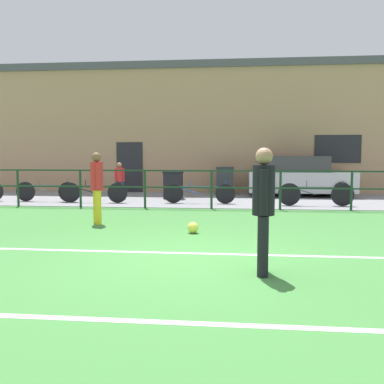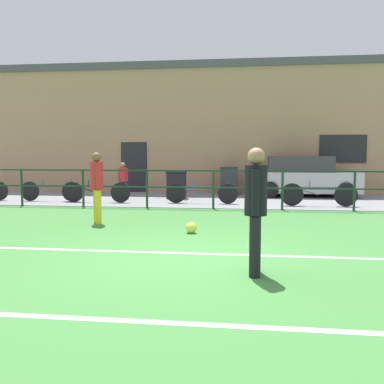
% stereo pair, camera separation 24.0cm
% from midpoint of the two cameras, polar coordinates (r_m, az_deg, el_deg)
% --- Properties ---
extents(ground, '(60.00, 44.00, 0.04)m').
position_cam_midpoint_polar(ground, '(6.84, -0.13, -8.89)').
color(ground, '#42843D').
extents(field_line_touchline, '(36.00, 0.11, 0.00)m').
position_cam_midpoint_polar(field_line_touchline, '(7.13, 0.20, -8.13)').
color(field_line_touchline, white).
rests_on(field_line_touchline, ground).
extents(field_line_hash, '(36.00, 0.11, 0.00)m').
position_cam_midpoint_polar(field_line_hash, '(4.39, -4.72, -16.78)').
color(field_line_hash, white).
rests_on(field_line_hash, ground).
extents(pavement_strip, '(48.00, 5.00, 0.02)m').
position_cam_midpoint_polar(pavement_strip, '(15.19, 4.03, -1.02)').
color(pavement_strip, gray).
rests_on(pavement_strip, ground).
extents(perimeter_fence, '(36.07, 0.07, 1.15)m').
position_cam_midpoint_polar(perimeter_fence, '(12.64, 3.40, 1.10)').
color(perimeter_fence, '#193823').
rests_on(perimeter_fence, ground).
extents(clubhouse_facade, '(28.00, 2.56, 5.39)m').
position_cam_midpoint_polar(clubhouse_facade, '(18.83, 4.74, 8.38)').
color(clubhouse_facade, tan).
rests_on(clubhouse_facade, ground).
extents(player_goalkeeper, '(0.30, 0.47, 1.72)m').
position_cam_midpoint_polar(player_goalkeeper, '(5.82, 9.63, -1.49)').
color(player_goalkeeper, black).
rests_on(player_goalkeeper, ground).
extents(player_striker, '(0.29, 0.41, 1.66)m').
position_cam_midpoint_polar(player_striker, '(10.24, -11.86, 1.15)').
color(player_striker, gold).
rests_on(player_striker, ground).
extents(soccer_ball_match, '(0.23, 0.23, 0.23)m').
position_cam_midpoint_polar(soccer_ball_match, '(8.87, 0.66, -4.75)').
color(soccer_ball_match, '#E5E04C').
rests_on(soccer_ball_match, ground).
extents(spectator_child, '(0.34, 0.23, 1.30)m').
position_cam_midpoint_polar(spectator_child, '(15.54, -8.71, 1.84)').
color(spectator_child, '#232D4C').
rests_on(spectator_child, pavement_strip).
extents(parked_car_red, '(3.90, 1.77, 1.51)m').
position_cam_midpoint_polar(parked_car_red, '(16.76, 14.98, 1.90)').
color(parked_car_red, '#B7B7BC').
rests_on(parked_car_red, pavement_strip).
extents(bicycle_parked_0, '(2.31, 0.04, 0.79)m').
position_cam_midpoint_polar(bicycle_parked_0, '(13.76, 16.94, -0.31)').
color(bicycle_parked_0, black).
rests_on(bicycle_parked_0, pavement_strip).
extents(bicycle_parked_1, '(2.34, 0.04, 0.74)m').
position_cam_midpoint_polar(bicycle_parked_1, '(13.90, 1.77, -0.14)').
color(bicycle_parked_1, black).
rests_on(bicycle_parked_1, pavement_strip).
extents(bicycle_parked_3, '(2.26, 0.04, 0.75)m').
position_cam_midpoint_polar(bicycle_parked_3, '(14.52, -12.06, 0.00)').
color(bicycle_parked_3, black).
rests_on(bicycle_parked_3, pavement_strip).
extents(bicycle_parked_4, '(2.15, 0.04, 0.76)m').
position_cam_midpoint_polar(bicycle_parked_4, '(15.29, -17.85, 0.12)').
color(bicycle_parked_4, black).
rests_on(bicycle_parked_4, pavement_strip).
extents(trash_bin_0, '(0.68, 0.58, 1.08)m').
position_cam_midpoint_polar(trash_bin_0, '(16.92, 5.33, 1.50)').
color(trash_bin_0, '#33383D').
rests_on(trash_bin_0, pavement_strip).
extents(trash_bin_1, '(0.68, 0.58, 0.98)m').
position_cam_midpoint_polar(trash_bin_1, '(15.46, -1.63, 0.98)').
color(trash_bin_1, black).
rests_on(trash_bin_1, pavement_strip).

